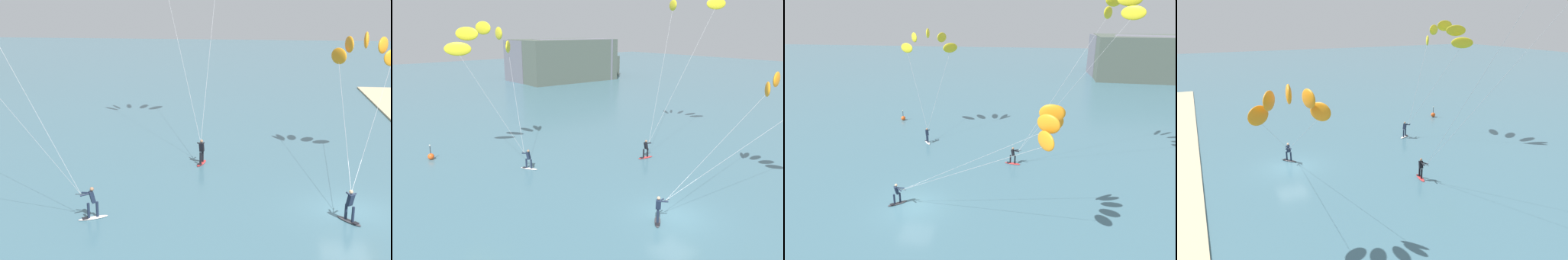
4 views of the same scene
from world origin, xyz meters
TOP-DOWN VIEW (x-y plane):
  - ground_plane at (0.00, 0.00)m, footprint 240.00×240.00m
  - kitesurfer_nearshore at (8.87, -1.87)m, footprint 12.45×5.08m

SIDE VIEW (x-z plane):
  - ground_plane at x=0.00m, z-range 0.00..0.00m
  - kitesurfer_nearshore at x=8.87m, z-range 2.90..11.59m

